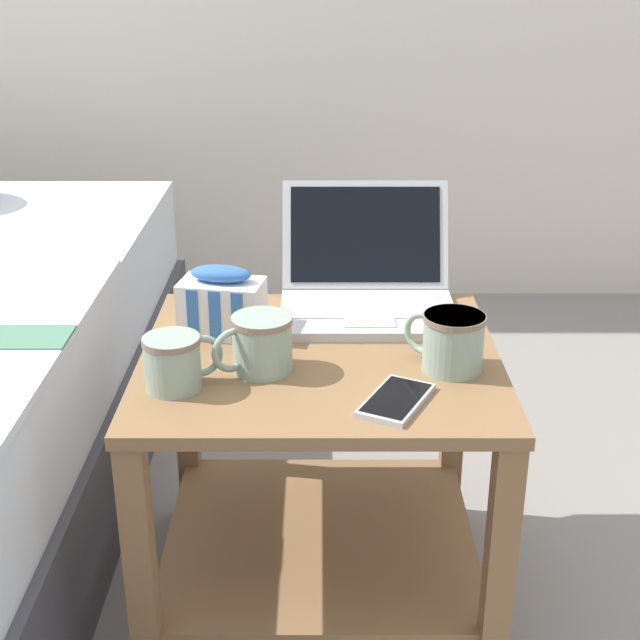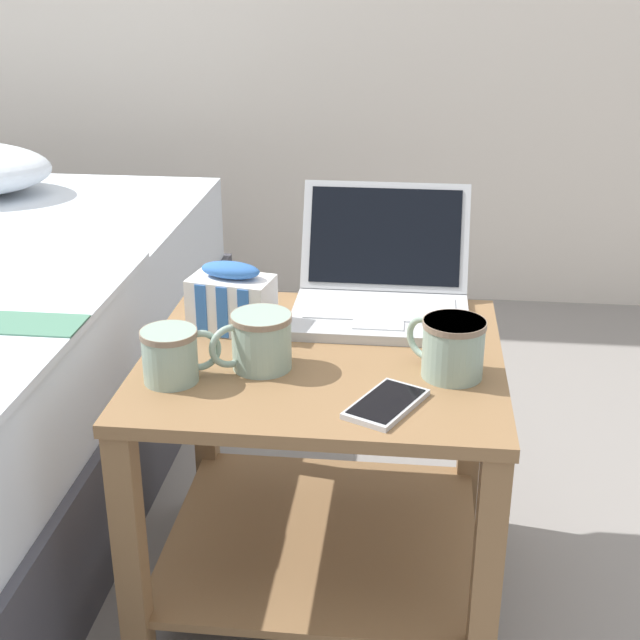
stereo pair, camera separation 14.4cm
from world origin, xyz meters
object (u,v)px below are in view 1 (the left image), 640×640
Objects in this scene: mug_mid_center at (452,339)px; snack_bag at (222,304)px; mug_front_right at (174,359)px; laptop at (367,287)px; mug_front_left at (261,341)px; cell_phone at (396,400)px.

snack_bag is at bearing 159.46° from mug_mid_center.
laptop is at bearing 46.32° from mug_front_right.
laptop is 0.46m from mug_front_right.
mug_front_right is at bearing -154.79° from mug_front_left.
snack_bag is (0.05, 0.21, 0.01)m from mug_front_right.
laptop reaches higher than snack_bag.
mug_front_left is at bearing -124.54° from laptop.
laptop is 2.02× the size of cell_phone.
mug_mid_center reaches higher than mug_front_left.
mug_front_left is at bearing -62.79° from snack_bag.
laptop is at bearing 24.17° from snack_bag.
mug_front_right reaches higher than cell_phone.
mug_front_right is at bearing 171.42° from cell_phone.
mug_front_left is at bearing -178.88° from mug_mid_center.
laptop is at bearing 55.46° from mug_front_left.
mug_front_left is 0.24m from cell_phone.
laptop reaches higher than cell_phone.
laptop is 0.29m from mug_mid_center.
mug_mid_center reaches higher than cell_phone.
mug_mid_center is at bearing 1.12° from mug_front_left.
cell_phone is at bearing -129.47° from mug_mid_center.
snack_bag reaches higher than mug_front_left.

